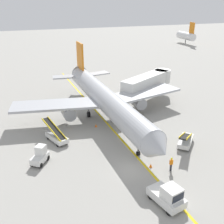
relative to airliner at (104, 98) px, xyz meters
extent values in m
plane|color=#9E9B93|center=(-1.13, -14.54, -3.42)|extent=(300.00, 300.00, 0.00)
cube|color=yellow|center=(0.02, -9.54, -3.41)|extent=(2.95, 79.97, 0.01)
cylinder|color=#B2B5BA|center=(0.02, -0.54, 0.03)|extent=(4.29, 30.09, 3.30)
cone|color=#B2B5BA|center=(0.56, -16.74, 0.03)|extent=(3.31, 2.51, 3.23)
cone|color=#B2B5BA|center=(-0.53, 15.85, 0.43)|extent=(3.23, 2.90, 3.14)
cube|color=#B2B5BA|center=(7.45, 1.20, -0.37)|extent=(13.68, 7.39, 0.36)
cylinder|color=gray|center=(5.85, 0.15, -1.37)|extent=(2.01, 3.26, 1.90)
cube|color=#B2B5BA|center=(-7.52, 0.71, -0.37)|extent=(13.57, 6.61, 0.36)
cylinder|color=gray|center=(-5.85, -0.24, -1.37)|extent=(2.01, 3.26, 1.90)
cube|color=orange|center=(-0.45, 13.45, 4.08)|extent=(0.41, 4.01, 5.20)
cube|color=#B2B5BA|center=(2.57, 13.15, 0.43)|extent=(5.50, 3.06, 0.24)
cube|color=#B2B5BA|center=(-3.43, 12.95, 0.43)|extent=(5.40, 2.74, 0.24)
cylinder|color=#4C4C51|center=(0.40, -12.04, -1.86)|extent=(0.20, 0.20, 3.12)
cylinder|color=black|center=(0.40, -12.04, -3.14)|extent=(0.37, 0.57, 0.56)
cylinder|color=#4C4C51|center=(2.15, 1.53, -1.86)|extent=(0.20, 0.20, 3.12)
cylinder|color=black|center=(2.15, 1.53, -2.94)|extent=(0.38, 0.97, 0.96)
cylinder|color=#4C4C51|center=(-2.25, 1.38, -1.86)|extent=(0.20, 0.20, 3.12)
cylinder|color=black|center=(-2.25, 1.38, -2.94)|extent=(0.38, 0.97, 0.96)
cube|color=black|center=(0.49, -14.74, 0.38)|extent=(2.84, 1.09, 0.60)
cube|color=silver|center=(9.80, 5.12, 0.18)|extent=(11.69, 8.26, 2.50)
cylinder|color=silver|center=(14.74, 7.97, 0.18)|extent=(3.20, 3.20, 2.50)
cylinder|color=#59595B|center=(8.24, 4.22, -2.24)|extent=(0.56, 0.56, 2.35)
cube|color=#333338|center=(8.24, 4.22, -3.17)|extent=(1.80, 1.40, 0.50)
cube|color=silver|center=(-0.72, -20.66, -2.72)|extent=(2.67, 3.94, 0.80)
cube|color=silver|center=(-0.57, -21.28, -1.77)|extent=(1.85, 1.92, 1.10)
cube|color=black|center=(-0.40, -22.03, -1.77)|extent=(1.41, 0.40, 0.77)
cylinder|color=black|center=(0.36, -21.71, -3.12)|extent=(0.35, 0.63, 0.60)
cylinder|color=black|center=(-1.22, -22.07, -3.12)|extent=(0.35, 0.63, 0.60)
cylinder|color=black|center=(-0.22, -19.25, -3.12)|extent=(0.35, 0.63, 0.60)
cylinder|color=black|center=(-1.79, -19.62, -3.12)|extent=(0.35, 0.63, 0.60)
cube|color=silver|center=(-11.18, -9.68, -2.77)|extent=(2.48, 2.70, 0.70)
cube|color=silver|center=(-10.93, -9.34, -1.87)|extent=(1.48, 1.49, 1.10)
cube|color=black|center=(-10.62, -8.93, -1.87)|extent=(0.83, 0.65, 0.77)
cylinder|color=black|center=(-11.12, -8.67, -3.12)|extent=(0.53, 0.61, 0.60)
cylinder|color=black|center=(-10.23, -9.33, -3.12)|extent=(0.53, 0.61, 0.60)
cylinder|color=black|center=(-12.12, -10.02, -3.12)|extent=(0.53, 0.61, 0.60)
cylinder|color=black|center=(-11.24, -10.68, -3.12)|extent=(0.53, 0.61, 0.60)
cube|color=silver|center=(-8.44, -5.09, -2.82)|extent=(2.75, 4.08, 0.60)
cylinder|color=black|center=(-9.50, -4.08, -3.12)|extent=(0.42, 0.64, 0.60)
cylinder|color=black|center=(-8.31, -3.62, -3.12)|extent=(0.42, 0.64, 0.60)
cylinder|color=black|center=(-8.57, -6.56, -3.12)|extent=(0.42, 0.64, 0.60)
cylinder|color=black|center=(-7.37, -6.11, -3.12)|extent=(0.42, 0.64, 0.60)
cube|color=black|center=(-8.65, -4.53, -1.87)|extent=(2.61, 4.99, 1.76)
cube|color=yellow|center=(-9.07, -4.69, -1.75)|extent=(1.85, 4.72, 1.84)
cube|color=yellow|center=(-8.23, -4.37, -1.75)|extent=(1.85, 4.72, 1.84)
cube|color=silver|center=(7.35, -11.81, -2.82)|extent=(3.71, 3.78, 0.60)
cylinder|color=black|center=(6.89, -13.21, -3.12)|extent=(0.57, 0.59, 0.60)
cylinder|color=black|center=(5.97, -12.33, -3.12)|extent=(0.57, 0.59, 0.60)
cylinder|color=black|center=(8.73, -11.29, -3.12)|extent=(0.57, 0.59, 0.60)
cylinder|color=black|center=(7.80, -10.41, -3.12)|extent=(0.57, 0.59, 0.60)
cube|color=black|center=(6.93, -12.25, -1.87)|extent=(4.10, 4.23, 1.76)
cube|color=yellow|center=(7.26, -12.56, -1.75)|extent=(3.53, 3.68, 1.84)
cube|color=yellow|center=(6.61, -11.94, -1.75)|extent=(3.53, 3.68, 1.84)
cylinder|color=#26262D|center=(2.48, -16.22, -2.99)|extent=(0.24, 0.24, 0.85)
cube|color=orange|center=(2.48, -16.22, -2.29)|extent=(0.36, 0.22, 0.56)
sphere|color=tan|center=(2.48, -16.22, -1.90)|extent=(0.20, 0.20, 0.20)
sphere|color=yellow|center=(2.48, -16.22, -1.84)|extent=(0.24, 0.24, 0.24)
cylinder|color=#26262D|center=(3.22, -8.67, -2.99)|extent=(0.24, 0.24, 0.85)
cube|color=yellow|center=(3.22, -8.67, -2.29)|extent=(0.36, 0.22, 0.56)
sphere|color=tan|center=(3.22, -8.67, -1.90)|extent=(0.20, 0.20, 0.20)
sphere|color=yellow|center=(3.22, -8.67, -1.84)|extent=(0.24, 0.24, 0.24)
cone|color=orange|center=(-2.20, -2.56, -3.20)|extent=(0.36, 0.36, 0.44)
cone|color=orange|center=(0.69, -14.85, -3.20)|extent=(0.36, 0.36, 0.44)
cylinder|color=silver|center=(56.03, 61.37, -0.32)|extent=(3.00, 10.00, 3.00)
cylinder|color=#3F3F3F|center=(56.03, 61.37, -2.62)|extent=(0.30, 0.30, 1.60)
cube|color=orange|center=(56.03, 57.87, 3.18)|extent=(0.24, 3.20, 4.40)
camera|label=1|loc=(-12.44, -38.27, 14.64)|focal=43.84mm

